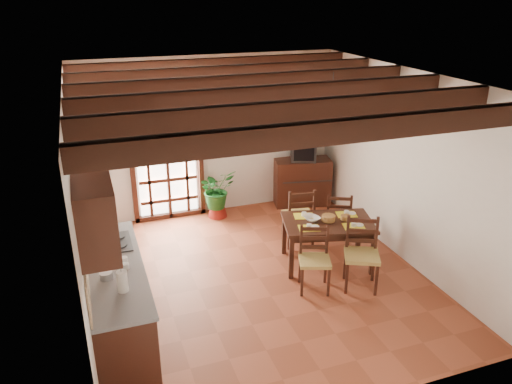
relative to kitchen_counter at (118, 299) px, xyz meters
name	(u,v)px	position (x,y,z in m)	size (l,w,h in m)	color
ground_plane	(259,278)	(1.96, 0.60, -0.47)	(5.00, 5.00, 0.00)	brown
room_shell	(259,156)	(1.96, 0.60, 1.34)	(4.52, 5.02, 2.81)	silver
ceiling_beams	(259,88)	(1.96, 0.60, 2.22)	(4.50, 4.34, 0.20)	black
french_door	(166,155)	(1.16, 3.05, 0.70)	(1.26, 0.11, 2.32)	white
kitchen_counter	(118,299)	(0.00, 0.00, 0.00)	(0.64, 2.25, 1.38)	#351910
upper_cabinet	(96,217)	(-0.12, -0.70, 1.38)	(0.35, 0.80, 0.70)	#351910
range_hood	(93,183)	(-0.09, 0.55, 1.26)	(0.38, 0.60, 0.54)	white
counter_items	(112,259)	(0.00, 0.09, 0.49)	(0.50, 1.43, 0.25)	black
dining_table	(328,227)	(3.04, 0.65, 0.13)	(1.44, 1.12, 0.69)	black
chair_near_left	(314,271)	(2.57, 0.10, -0.19)	(0.52, 0.51, 0.89)	#AC9349
chair_near_right	(361,267)	(3.19, -0.06, -0.17)	(0.60, 0.59, 0.98)	#AC9349
chair_far_left	(298,226)	(2.90, 1.36, -0.17)	(0.51, 0.49, 0.98)	#AC9349
chair_far_right	(337,226)	(3.51, 1.20, -0.20)	(0.53, 0.52, 0.88)	#AC9349
table_setting	(328,223)	(3.04, 0.65, 0.19)	(0.93, 0.62, 0.09)	yellow
table_bowl	(312,219)	(2.83, 0.75, 0.25)	(0.22, 0.22, 0.05)	white
sideboard	(302,182)	(3.62, 2.83, -0.04)	(1.03, 0.46, 0.88)	#351910
crt_tv	(303,150)	(3.62, 2.82, 0.59)	(0.57, 0.55, 0.39)	black
fuse_box	(290,111)	(3.46, 3.08, 1.28)	(0.25, 0.03, 0.32)	white
plant_pot	(217,211)	(1.96, 2.79, -0.36)	(0.34, 0.34, 0.21)	maroon
potted_plant	(217,187)	(1.96, 2.79, 0.10)	(1.63, 1.40, 1.81)	#144C19
wall_shelf	(344,133)	(4.10, 2.20, 1.04)	(0.20, 0.42, 0.20)	#351910
shelf_vase	(345,125)	(4.10, 2.20, 1.18)	(0.15, 0.15, 0.15)	#B2BFB2
shelf_flowers	(346,113)	(4.10, 2.20, 1.38)	(0.14, 0.14, 0.36)	yellow
framed_picture	(351,101)	(4.18, 2.20, 1.58)	(0.03, 0.32, 0.32)	brown
pendant_lamp	(330,126)	(3.04, 0.75, 1.60)	(0.36, 0.36, 0.84)	black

